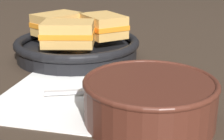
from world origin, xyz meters
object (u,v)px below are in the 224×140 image
object	(u,v)px
spoon	(125,89)
skillet	(77,47)
soup_bowl	(150,97)
sandwich_near_left	(68,34)
sandwich_near_right	(103,26)
sandwich_far_left	(58,24)

from	to	relation	value
spoon	skillet	bearing A→B (deg)	107.67
soup_bowl	sandwich_near_left	bearing A→B (deg)	131.00
sandwich_near_right	sandwich_far_left	distance (m)	0.10
skillet	sandwich_near_right	bearing A→B (deg)	29.25
skillet	sandwich_far_left	world-z (taller)	sandwich_far_left
sandwich_near_left	spoon	bearing A→B (deg)	-42.33
soup_bowl	skillet	world-z (taller)	soup_bowl
sandwich_near_left	skillet	bearing A→B (deg)	92.62
spoon	sandwich_near_left	xyz separation A→B (m)	(-0.13, 0.12, 0.06)
soup_bowl	spoon	bearing A→B (deg)	118.55
soup_bowl	sandwich_far_left	world-z (taller)	sandwich_far_left
sandwich_near_left	sandwich_far_left	size ratio (longest dim) A/B	0.91
soup_bowl	skillet	xyz separation A→B (m)	(-0.18, 0.26, -0.01)
soup_bowl	sandwich_far_left	bearing A→B (deg)	128.37
soup_bowl	sandwich_near_right	xyz separation A→B (m)	(-0.13, 0.29, 0.03)
skillet	sandwich_near_left	size ratio (longest dim) A/B	2.87
soup_bowl	sandwich_near_right	bearing A→B (deg)	113.78
sandwich_far_left	sandwich_near_left	bearing A→B (deg)	-58.69
sandwich_near_right	soup_bowl	bearing A→B (deg)	-66.22
sandwich_near_left	soup_bowl	bearing A→B (deg)	-49.00
skillet	sandwich_near_left	xyz separation A→B (m)	(0.00, -0.06, 0.04)
sandwich_near_left	sandwich_near_right	bearing A→B (deg)	61.31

